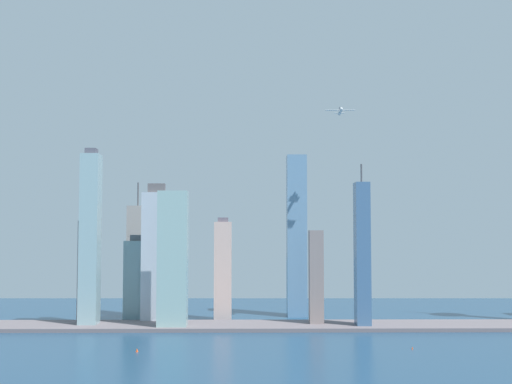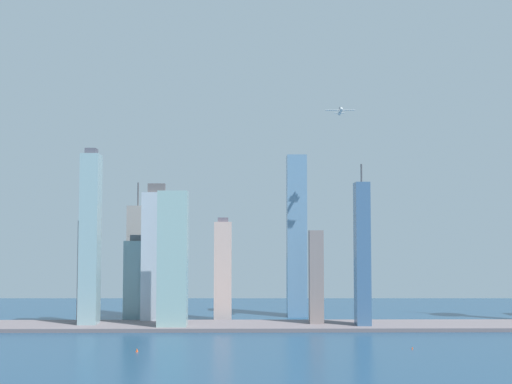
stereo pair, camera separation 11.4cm
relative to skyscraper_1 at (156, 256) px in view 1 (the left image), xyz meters
name	(u,v)px [view 1 (the left image)]	position (x,y,z in m)	size (l,w,h in m)	color
waterfront_pier	(298,326)	(136.34, -32.80, -63.90)	(820.93, 72.11, 3.37)	slate
skyscraper_1	(156,256)	(0.00, 0.00, 0.00)	(27.85, 13.38, 136.67)	#B1BCCB
skyscraper_2	(85,272)	(-70.85, 7.41, -15.45)	(12.16, 14.77, 100.27)	#9E999C
skyscraper_3	(90,239)	(-57.69, -31.72, 16.34)	(16.96, 21.47, 167.28)	#8FAEB4
skyscraper_4	(137,261)	(-28.86, 69.51, -6.62)	(20.24, 24.29, 143.33)	gray
skyscraper_5	(173,260)	(21.59, -49.77, -2.68)	(26.81, 19.64, 125.80)	#92B4B1
skyscraper_7	(223,270)	(64.56, 28.85, -14.98)	(17.44, 19.09, 104.05)	beige
skyscraper_8	(316,278)	(154.23, -28.68, -20.47)	(13.11, 14.46, 90.23)	gray
skyscraper_10	(139,279)	(-20.81, 28.85, -24.27)	(27.58, 27.71, 86.42)	#84AAB0
skyscraper_11	(297,235)	(142.47, 65.84, 20.59)	(20.95, 24.57, 172.34)	#6189AC
skyscraper_12	(362,255)	(195.63, -42.62, 1.77)	(13.19, 19.63, 151.78)	#41648B
channel_buoy_1	(137,350)	(9.46, -177.18, -64.24)	(1.98, 1.98, 2.70)	#E54C19
channel_buoy_2	(412,348)	(212.43, -166.89, -64.58)	(1.20, 1.20, 2.01)	#E54C19
airplane	(340,111)	(182.39, 3.28, 144.35)	(29.70, 29.24, 8.07)	silver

